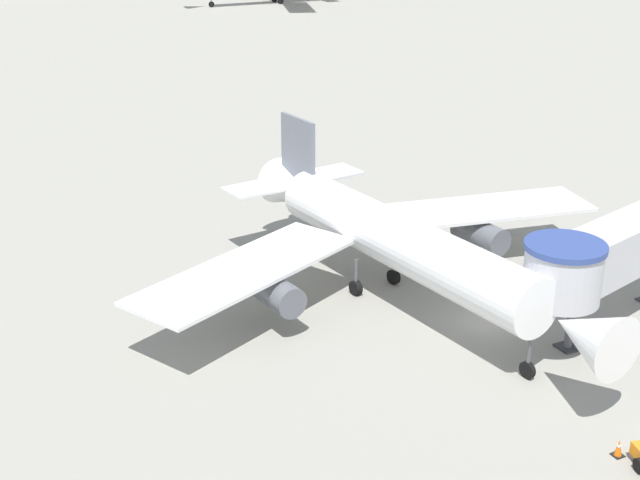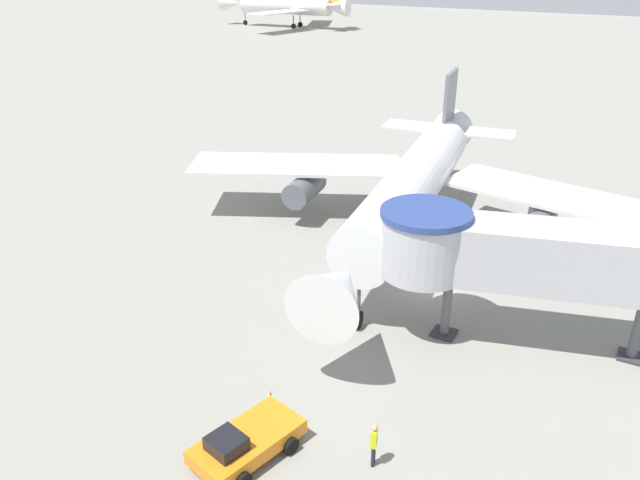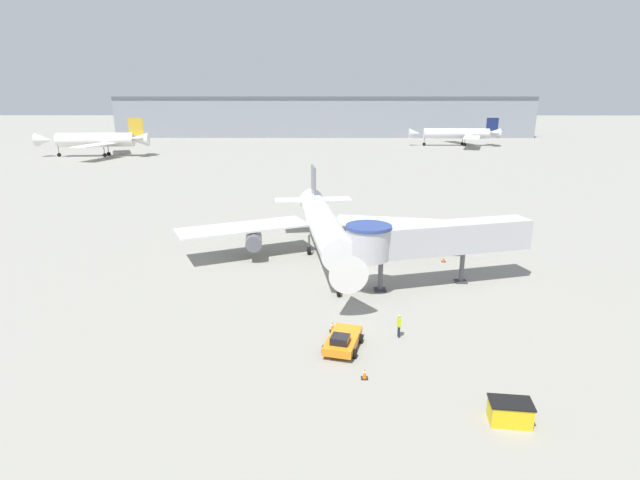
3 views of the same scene
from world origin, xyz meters
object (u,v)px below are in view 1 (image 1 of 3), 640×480
jet_bridge (623,246)px  traffic_cone_near_nose (619,448)px  main_airplane (394,241)px  traffic_cone_starboard_wing (575,260)px

jet_bridge → traffic_cone_near_nose: size_ratio=22.32×
main_airplane → traffic_cone_starboard_wing: 13.50m
main_airplane → traffic_cone_near_nose: bearing=-94.9°
main_airplane → jet_bridge: (9.49, -8.07, 0.90)m
jet_bridge → traffic_cone_near_nose: (-8.78, -9.51, -4.26)m
main_airplane → jet_bridge: 12.49m
traffic_cone_starboard_wing → traffic_cone_near_nose: size_ratio=0.91×
main_airplane → jet_bridge: main_airplane is taller
main_airplane → traffic_cone_starboard_wing: main_airplane is taller
jet_bridge → main_airplane: bearing=124.3°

